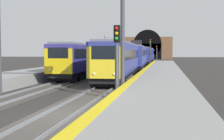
{
  "coord_description": "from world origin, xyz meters",
  "views": [
    {
      "loc": [
        -13.47,
        -4.79,
        3.0
      ],
      "look_at": [
        11.39,
        -0.41,
        1.48
      ],
      "focal_mm": 48.8,
      "sensor_mm": 36.0,
      "label": 1
    }
  ],
  "objects_px": {
    "train_main_approaching": "(141,55)",
    "railway_signal_mid": "(150,50)",
    "overhead_signal_gantry": "(58,11)",
    "train_adjacent_platform": "(102,57)",
    "catenary_mast_near": "(105,49)",
    "railway_signal_far": "(157,52)",
    "railway_signal_near": "(117,55)"
  },
  "relations": [
    {
      "from": "railway_signal_mid",
      "to": "catenary_mast_near",
      "type": "xyz_separation_m",
      "value": [
        21.99,
        13.44,
        0.54
      ]
    },
    {
      "from": "railway_signal_near",
      "to": "overhead_signal_gantry",
      "type": "bearing_deg",
      "value": -108.07
    },
    {
      "from": "railway_signal_near",
      "to": "railway_signal_mid",
      "type": "distance_m",
      "value": 40.87
    },
    {
      "from": "railway_signal_mid",
      "to": "railway_signal_far",
      "type": "bearing_deg",
      "value": -180.0
    },
    {
      "from": "train_main_approaching",
      "to": "catenary_mast_near",
      "type": "height_order",
      "value": "catenary_mast_near"
    },
    {
      "from": "train_adjacent_platform",
      "to": "catenary_mast_near",
      "type": "relative_size",
      "value": 5.15
    },
    {
      "from": "railway_signal_near",
      "to": "railway_signal_mid",
      "type": "bearing_deg",
      "value": -180.0
    },
    {
      "from": "overhead_signal_gantry",
      "to": "catenary_mast_near",
      "type": "xyz_separation_m",
      "value": [
        61.47,
        9.21,
        -1.93
      ]
    },
    {
      "from": "overhead_signal_gantry",
      "to": "train_main_approaching",
      "type": "bearing_deg",
      "value": -3.38
    },
    {
      "from": "train_adjacent_platform",
      "to": "catenary_mast_near",
      "type": "distance_m",
      "value": 36.42
    },
    {
      "from": "railway_signal_far",
      "to": "overhead_signal_gantry",
      "type": "bearing_deg",
      "value": -2.93
    },
    {
      "from": "train_main_approaching",
      "to": "train_adjacent_platform",
      "type": "xyz_separation_m",
      "value": [
        -14.35,
        4.74,
        -0.04
      ]
    },
    {
      "from": "railway_signal_near",
      "to": "overhead_signal_gantry",
      "type": "distance_m",
      "value": 5.34
    },
    {
      "from": "train_main_approaching",
      "to": "overhead_signal_gantry",
      "type": "relative_size",
      "value": 8.28
    },
    {
      "from": "train_adjacent_platform",
      "to": "catenary_mast_near",
      "type": "bearing_deg",
      "value": -168.48
    },
    {
      "from": "train_adjacent_platform",
      "to": "railway_signal_mid",
      "type": "xyz_separation_m",
      "value": [
        13.75,
        -6.6,
        1.05
      ]
    },
    {
      "from": "train_main_approaching",
      "to": "train_adjacent_platform",
      "type": "distance_m",
      "value": 15.11
    },
    {
      "from": "train_main_approaching",
      "to": "overhead_signal_gantry",
      "type": "xyz_separation_m",
      "value": [
        -40.08,
        2.37,
        3.48
      ]
    },
    {
      "from": "train_adjacent_platform",
      "to": "catenary_mast_near",
      "type": "height_order",
      "value": "catenary_mast_near"
    },
    {
      "from": "train_main_approaching",
      "to": "train_adjacent_platform",
      "type": "height_order",
      "value": "train_main_approaching"
    },
    {
      "from": "train_main_approaching",
      "to": "railway_signal_mid",
      "type": "height_order",
      "value": "railway_signal_mid"
    },
    {
      "from": "railway_signal_near",
      "to": "railway_signal_far",
      "type": "distance_m",
      "value": 84.12
    },
    {
      "from": "railway_signal_far",
      "to": "overhead_signal_gantry",
      "type": "height_order",
      "value": "overhead_signal_gantry"
    },
    {
      "from": "train_main_approaching",
      "to": "railway_signal_mid",
      "type": "relative_size",
      "value": 13.71
    },
    {
      "from": "train_adjacent_platform",
      "to": "train_main_approaching",
      "type": "bearing_deg",
      "value": 162.41
    },
    {
      "from": "train_main_approaching",
      "to": "railway_signal_mid",
      "type": "bearing_deg",
      "value": 70.81
    },
    {
      "from": "overhead_signal_gantry",
      "to": "train_adjacent_platform",
      "type": "bearing_deg",
      "value": 5.26
    },
    {
      "from": "railway_signal_mid",
      "to": "overhead_signal_gantry",
      "type": "height_order",
      "value": "overhead_signal_gantry"
    },
    {
      "from": "train_adjacent_platform",
      "to": "railway_signal_near",
      "type": "distance_m",
      "value": 27.91
    },
    {
      "from": "railway_signal_near",
      "to": "catenary_mast_near",
      "type": "bearing_deg",
      "value": -167.93
    },
    {
      "from": "train_main_approaching",
      "to": "train_adjacent_platform",
      "type": "bearing_deg",
      "value": -19.64
    },
    {
      "from": "railway_signal_far",
      "to": "catenary_mast_near",
      "type": "xyz_separation_m",
      "value": [
        -21.27,
        13.44,
        0.83
      ]
    }
  ]
}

